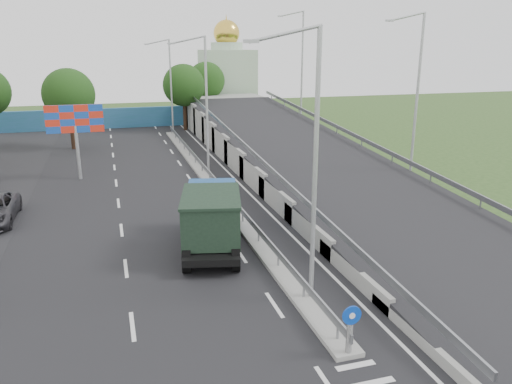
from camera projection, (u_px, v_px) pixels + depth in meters
name	position (u px, v px, depth m)	size (l,w,h in m)	color
road_surface	(176.00, 203.00, 31.46)	(26.00, 90.00, 0.04)	black
median	(210.00, 182.00, 35.94)	(1.00, 44.00, 0.20)	gray
overpass_ramp	(307.00, 154.00, 37.53)	(10.00, 50.00, 3.50)	gray
median_guardrail	(210.00, 174.00, 35.75)	(0.09, 44.00, 0.71)	gray
sign_bollard	(350.00, 329.00, 15.62)	(0.64, 0.23, 1.67)	black
lamp_post_near	(311.00, 155.00, 17.81)	(2.74, 0.18, 10.08)	#B2B5B7
lamp_post_mid	(204.00, 99.00, 36.19)	(2.74, 0.18, 10.08)	#B2B5B7
lamp_post_far	(169.00, 81.00, 54.57)	(2.74, 0.18, 10.08)	#B2B5B7
blue_wall	(131.00, 118.00, 60.25)	(30.00, 0.50, 2.40)	#236580
church	(227.00, 77.00, 70.30)	(7.00, 7.00, 13.80)	#B2CCAD
billboard	(75.00, 123.00, 35.98)	(4.00, 0.24, 5.50)	#B2B5B7
tree_left_mid	(69.00, 95.00, 46.45)	(4.80, 4.80, 7.60)	black
tree_median_far	(184.00, 85.00, 57.11)	(4.80, 4.80, 7.60)	black
tree_ramp_far	(206.00, 81.00, 64.64)	(4.80, 4.80, 7.60)	black
dump_truck	(212.00, 216.00, 24.06)	(3.89, 7.17, 3.00)	black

